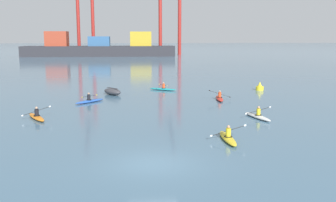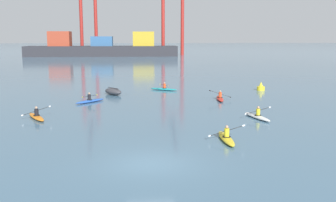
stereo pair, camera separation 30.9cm
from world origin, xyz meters
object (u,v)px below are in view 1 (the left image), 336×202
object	(u,v)px
kayak_red	(219,98)
kayak_blue	(90,101)
gantry_crane_west_mid	(170,6)
kayak_white	(258,116)
kayak_yellow	(228,138)
gantry_crane_west	(85,6)
kayak_orange	(37,117)
channel_buoy	(260,87)
kayak_teal	(163,89)
container_barge	(99,48)
capsized_dinghy	(112,92)

from	to	relation	value
kayak_red	kayak_blue	xyz separation A→B (m)	(-12.54, -0.32, 0.00)
gantry_crane_west_mid	kayak_white	size ratio (longest dim) A/B	9.20
kayak_yellow	kayak_red	size ratio (longest dim) A/B	0.99
kayak_yellow	gantry_crane_west	bearing A→B (deg)	100.08
kayak_red	kayak_orange	distance (m)	17.41
channel_buoy	kayak_orange	distance (m)	25.97
gantry_crane_west_mid	kayak_teal	world-z (taller)	gantry_crane_west_mid
gantry_crane_west	kayak_orange	world-z (taller)	gantry_crane_west
kayak_white	kayak_blue	bearing A→B (deg)	147.66
kayak_yellow	kayak_orange	world-z (taller)	kayak_yellow
container_barge	gantry_crane_west	xyz separation A→B (m)	(-5.66, 13.75, 14.38)
container_barge	gantry_crane_west	world-z (taller)	gantry_crane_west
kayak_blue	kayak_teal	bearing A→B (deg)	45.58
kayak_white	gantry_crane_west_mid	bearing A→B (deg)	87.60
capsized_dinghy	kayak_white	size ratio (longest dim) A/B	0.79
kayak_teal	channel_buoy	bearing A→B (deg)	-5.43
kayak_teal	kayak_orange	world-z (taller)	same
channel_buoy	kayak_orange	xyz separation A→B (m)	(-22.02, -13.76, -0.19)
channel_buoy	container_barge	bearing A→B (deg)	106.38
container_barge	kayak_red	size ratio (longest dim) A/B	14.11
kayak_yellow	kayak_red	bearing A→B (deg)	78.61
container_barge	kayak_yellow	size ratio (longest dim) A/B	14.28
kayak_white	kayak_teal	bearing A→B (deg)	109.67
kayak_yellow	kayak_red	world-z (taller)	kayak_red
kayak_red	kayak_blue	world-z (taller)	kayak_red
gantry_crane_west	capsized_dinghy	distance (m)	102.21
capsized_dinghy	kayak_blue	bearing A→B (deg)	-112.06
container_barge	channel_buoy	world-z (taller)	container_barge
gantry_crane_west	kayak_orange	size ratio (longest dim) A/B	10.40
kayak_yellow	kayak_teal	distance (m)	22.32
gantry_crane_west	kayak_red	world-z (taller)	gantry_crane_west
gantry_crane_west_mid	kayak_white	distance (m)	107.22
gantry_crane_west_mid	kayak_red	world-z (taller)	gantry_crane_west_mid
kayak_red	kayak_white	distance (m)	8.85
kayak_white	kayak_orange	distance (m)	16.70
gantry_crane_west_mid	kayak_blue	xyz separation A→B (m)	(-17.84, -97.37, -16.41)
container_barge	kayak_orange	distance (m)	98.05
kayak_red	kayak_blue	size ratio (longest dim) A/B	1.20
capsized_dinghy	kayak_blue	world-z (taller)	kayak_blue
kayak_blue	capsized_dinghy	bearing A→B (deg)	67.94
gantry_crane_west	channel_buoy	size ratio (longest dim) A/B	34.08
container_barge	channel_buoy	distance (m)	87.81
kayak_orange	container_barge	bearing A→B (deg)	91.60
channel_buoy	kayak_blue	xyz separation A→B (m)	(-18.80, -6.69, -0.19)
gantry_crane_west_mid	kayak_white	xyz separation A→B (m)	(-4.43, -105.86, -16.41)
channel_buoy	kayak_yellow	distance (m)	23.10
kayak_red	kayak_yellow	bearing A→B (deg)	-101.39
gantry_crane_west	container_barge	bearing A→B (deg)	-67.62
kayak_white	kayak_orange	size ratio (longest dim) A/B	1.05
container_barge	channel_buoy	xyz separation A→B (m)	(24.76, -84.22, -2.31)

